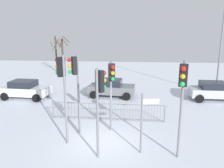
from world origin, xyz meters
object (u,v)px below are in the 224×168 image
object	(u,v)px
car_white_trailing	(25,89)
street_lamp	(222,38)
traffic_light_rear_left	(112,81)
bare_tree_left	(56,53)
traffic_light_rear_right	(182,89)
car_silver_mid	(214,91)
bare_tree_centre	(63,56)
traffic_light_foreground_left	(75,77)
direction_sign_post	(143,120)
traffic_light_mid_left	(62,80)
traffic_light_mid_right	(100,93)
car_grey_far	(111,88)

from	to	relation	value
car_white_trailing	street_lamp	xyz separation A→B (m)	(15.98, 2.55, 4.03)
traffic_light_rear_left	bare_tree_left	distance (m)	20.37
traffic_light_rear_right	bare_tree_left	xyz separation A→B (m)	(-12.31, 20.57, -0.56)
traffic_light_rear_left	car_silver_mid	bearing A→B (deg)	-157.95
traffic_light_rear_right	bare_tree_centre	bearing A→B (deg)	-41.80
traffic_light_rear_right	traffic_light_foreground_left	world-z (taller)	traffic_light_foreground_left
traffic_light_rear_left	direction_sign_post	world-z (taller)	traffic_light_rear_left
traffic_light_mid_left	traffic_light_rear_right	xyz separation A→B (m)	(5.21, -0.96, -0.08)
car_white_trailing	bare_tree_centre	bearing A→B (deg)	92.13
traffic_light_rear_left	traffic_light_mid_left	world-z (taller)	traffic_light_mid_left
traffic_light_mid_right	bare_tree_left	distance (m)	22.49
direction_sign_post	car_silver_mid	size ratio (longest dim) A/B	0.72
traffic_light_rear_left	traffic_light_foreground_left	size ratio (longest dim) A/B	0.91
car_white_trailing	traffic_light_mid_left	bearing A→B (deg)	-48.69
direction_sign_post	traffic_light_foreground_left	bearing A→B (deg)	141.68
car_grey_far	street_lamp	world-z (taller)	street_lamp
direction_sign_post	car_grey_far	bearing A→B (deg)	91.88
traffic_light_rear_right	car_grey_far	xyz separation A→B (m)	(-3.70, 9.09, -2.32)
traffic_light_foreground_left	car_white_trailing	xyz separation A→B (m)	(-5.80, 5.95, -2.33)
traffic_light_rear_right	car_white_trailing	xyz separation A→B (m)	(-10.67, 7.97, -2.32)
traffic_light_rear_left	bare_tree_centre	distance (m)	16.86
car_silver_mid	bare_tree_centre	size ratio (longest dim) A/B	0.78
traffic_light_mid_left	bare_tree_left	distance (m)	20.86
traffic_light_mid_left	bare_tree_left	size ratio (longest dim) A/B	0.90
traffic_light_mid_right	direction_sign_post	distance (m)	2.29
car_grey_far	direction_sign_post	bearing A→B (deg)	-70.93
direction_sign_post	car_silver_mid	bearing A→B (deg)	42.29
car_grey_far	traffic_light_rear_left	bearing A→B (deg)	-79.70
traffic_light_foreground_left	bare_tree_centre	size ratio (longest dim) A/B	0.87
traffic_light_mid_right	car_white_trailing	bearing A→B (deg)	167.85
traffic_light_rear_left	traffic_light_rear_right	world-z (taller)	traffic_light_rear_right
direction_sign_post	bare_tree_centre	distance (m)	19.43
traffic_light_mid_left	traffic_light_foreground_left	world-z (taller)	traffic_light_mid_left
traffic_light_mid_right	car_silver_mid	size ratio (longest dim) A/B	1.02
traffic_light_mid_left	car_white_trailing	distance (m)	9.20
traffic_light_rear_right	street_lamp	world-z (taller)	street_lamp
traffic_light_foreground_left	bare_tree_left	world-z (taller)	bare_tree_left
traffic_light_rear_right	street_lamp	xyz separation A→B (m)	(5.31, 10.52, 1.71)
traffic_light_rear_right	car_silver_mid	world-z (taller)	traffic_light_rear_right
traffic_light_foreground_left	street_lamp	distance (m)	13.38
direction_sign_post	car_grey_far	size ratio (longest dim) A/B	0.70
car_grey_far	bare_tree_left	size ratio (longest dim) A/B	0.82
traffic_light_mid_right	bare_tree_centre	world-z (taller)	bare_tree_centre
traffic_light_mid_left	traffic_light_mid_right	xyz separation A→B (m)	(1.89, -1.01, -0.30)
car_grey_far	traffic_light_foreground_left	bearing A→B (deg)	-94.65
traffic_light_foreground_left	bare_tree_centre	xyz separation A→B (m)	(-5.59, 15.55, -0.60)
traffic_light_rear_right	bare_tree_left	bearing A→B (deg)	-41.68
bare_tree_centre	traffic_light_foreground_left	bearing A→B (deg)	-70.24
traffic_light_rear_right	traffic_light_foreground_left	bearing A→B (deg)	-5.07
traffic_light_rear_left	traffic_light_mid_left	bearing A→B (deg)	16.00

